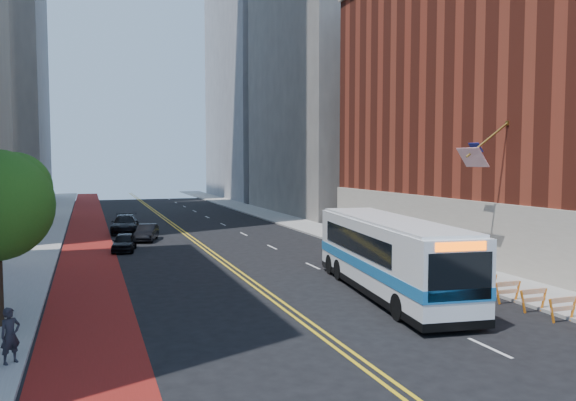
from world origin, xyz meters
The scene contains 16 objects.
ground centered at (0.00, 0.00, 0.00)m, with size 160.00×160.00×0.00m, color black.
sidewalk_left centered at (-12.00, 30.00, 0.07)m, with size 4.00×140.00×0.15m, color gray.
sidewalk_right centered at (12.00, 30.00, 0.07)m, with size 4.00×140.00×0.15m, color gray.
bus_lane_paint centered at (-8.10, 30.00, 0.00)m, with size 3.60×140.00×0.01m, color maroon.
center_line_inner centered at (-0.18, 30.00, 0.00)m, with size 0.14×140.00×0.01m, color gold.
center_line_outer centered at (0.18, 30.00, 0.00)m, with size 0.14×140.00×0.01m, color gold.
lane_dashes centered at (4.80, 38.00, 0.01)m, with size 0.14×98.20×0.01m.
brick_building centered at (21.93, 12.00, 10.96)m, with size 18.73×36.00×22.00m.
midrise_right_near centered at (23.00, 48.00, 20.00)m, with size 18.00×26.00×40.00m, color slate.
midrise_right_far centered at (24.00, 78.00, 27.50)m, with size 20.00×28.00×55.00m, color gray.
construction_barriers centered at (9.60, 3.42, 0.68)m, with size 1.42×10.91×1.00m.
transit_bus centered at (5.47, 6.11, 1.91)m, with size 4.63×13.58×3.66m.
car_a centered at (-5.68, 23.87, 0.64)m, with size 1.51×3.76×1.28m, color black.
car_b centered at (-3.64, 28.72, 0.66)m, with size 1.39×3.98×1.31m, color black.
car_c centered at (-4.98, 34.29, 0.80)m, with size 2.23×5.50×1.60m, color black.
pedestrian centered at (-10.40, 1.47, 1.02)m, with size 0.64×0.42×1.74m, color black.
Camera 1 is at (-8.05, -17.37, 6.38)m, focal length 35.00 mm.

